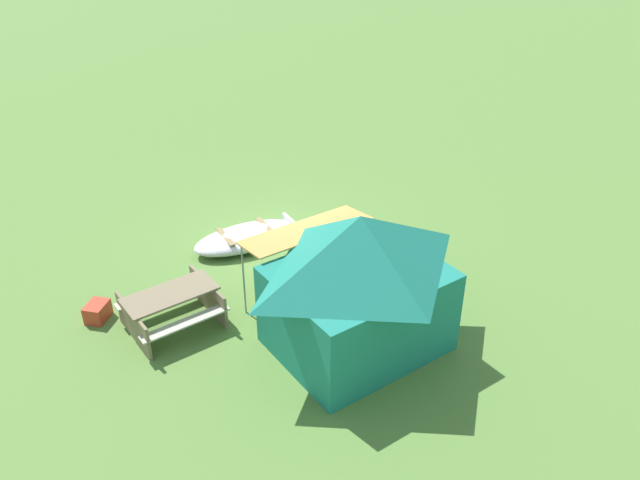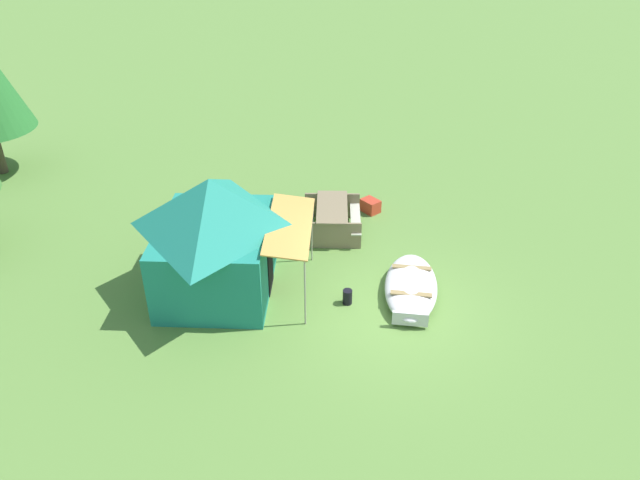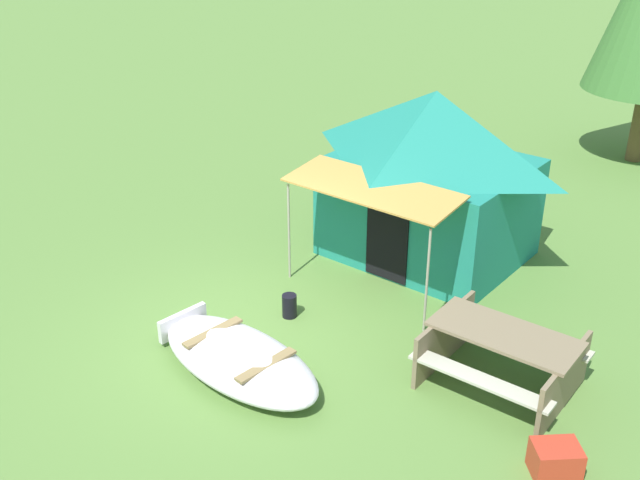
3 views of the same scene
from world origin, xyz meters
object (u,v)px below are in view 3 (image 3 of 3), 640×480
canvas_cabin_tent (431,173)px  beached_rowboat (239,358)px  cooler_box (555,460)px  picnic_table (502,352)px  fuel_can (289,306)px

canvas_cabin_tent → beached_rowboat: bearing=-94.6°
beached_rowboat → cooler_box: beached_rowboat is taller
beached_rowboat → picnic_table: (2.85, 1.72, 0.27)m
picnic_table → fuel_can: 3.18m
beached_rowboat → canvas_cabin_tent: bearing=85.4°
canvas_cabin_tent → fuel_can: canvas_cabin_tent is taller
picnic_table → fuel_can: (-3.16, -0.25, -0.31)m
picnic_table → cooler_box: (1.12, -1.13, -0.31)m
beached_rowboat → fuel_can: 1.51m
canvas_cabin_tent → cooler_box: (3.61, -3.85, -1.28)m
beached_rowboat → canvas_cabin_tent: size_ratio=0.76×
beached_rowboat → picnic_table: picnic_table is taller
beached_rowboat → picnic_table: 3.34m
beached_rowboat → cooler_box: (3.97, 0.59, -0.04)m
canvas_cabin_tent → cooler_box: 5.43m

